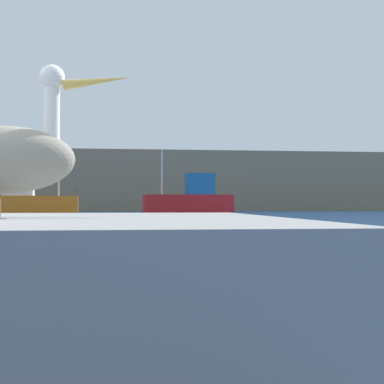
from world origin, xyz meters
The scene contains 5 objects.
hillside_backdrop centered at (0.00, 64.23, 3.22)m, with size 140.00×16.35×6.43m, color #7F755B.
pelican centered at (1.17, 0.05, 1.14)m, with size 1.27×0.66×0.89m.
fishing_boat_orange centered at (-5.10, 40.78, 0.98)m, with size 7.42×2.77×5.23m.
fishing_boat_red centered at (7.14, 39.09, 1.09)m, with size 6.74×2.27×4.75m.
mooring_buoy centered at (1.44, 6.66, 0.30)m, with size 0.60×0.60×0.60m, color yellow.
Camera 1 is at (1.85, -3.40, 0.87)m, focal length 53.53 mm.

